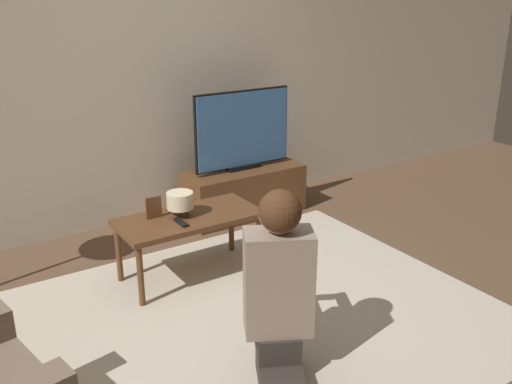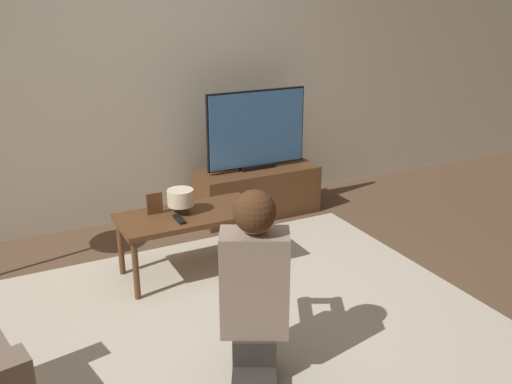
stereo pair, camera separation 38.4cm
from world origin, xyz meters
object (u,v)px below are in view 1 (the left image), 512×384
Objects in this scene: person_kneeling at (279,285)px; table_lamp at (180,202)px; coffee_table at (189,223)px; tv at (243,130)px.

table_lamp is at bearing -65.44° from person_kneeling.
coffee_table is at bearing -67.79° from person_kneeling.
person_kneeling is at bearing -92.71° from table_lamp.
person_kneeling is at bearing -117.23° from tv.
tv reaches higher than coffee_table.
tv reaches higher than table_lamp.
coffee_table is 5.37× the size of table_lamp.
person_kneeling is 1.23m from table_lamp.
person_kneeling is at bearing -95.06° from coffee_table.
table_lamp is (-0.97, -0.77, -0.21)m from tv.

